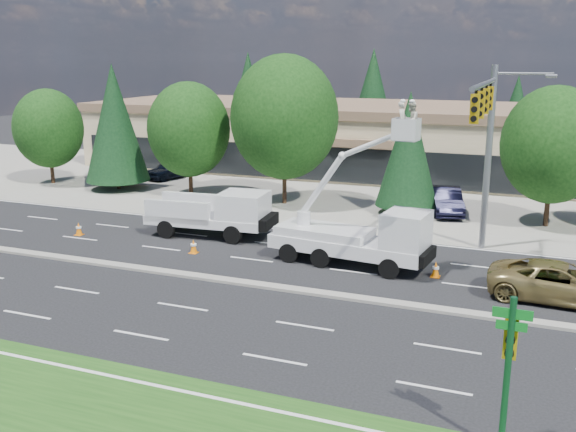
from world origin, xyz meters
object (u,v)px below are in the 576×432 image
at_px(street_sign_pole, 509,358).
at_px(bucket_truck, 363,232).
at_px(utility_pickup, 216,218).
at_px(minivan, 560,282).
at_px(signal_mast, 487,132).

distance_m(street_sign_pole, bucket_truck, 14.28).
xyz_separation_m(utility_pickup, minivan, (16.94, -3.44, -0.26)).
distance_m(bucket_truck, minivan, 8.47).
bearing_deg(signal_mast, minivan, -50.76).
bearing_deg(street_sign_pole, minivan, 82.39).
bearing_deg(utility_pickup, minivan, -16.41).
xyz_separation_m(bucket_truck, minivan, (8.32, -1.32, -0.90)).
bearing_deg(bucket_truck, utility_pickup, 172.57).
distance_m(signal_mast, street_sign_pole, 15.99).
bearing_deg(street_sign_pole, utility_pickup, 136.52).
distance_m(utility_pickup, bucket_truck, 8.90).
xyz_separation_m(street_sign_pole, bucket_truck, (-6.82, 12.52, -0.78)).
bearing_deg(minivan, utility_pickup, 81.81).
distance_m(utility_pickup, minivan, 17.29).
distance_m(street_sign_pole, minivan, 11.43).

